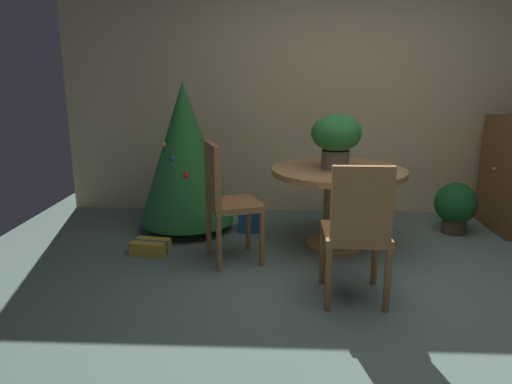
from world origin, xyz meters
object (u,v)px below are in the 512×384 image
(round_dining_table, at_px, (338,191))
(wooden_chair_near, at_px, (357,227))
(holiday_tree, at_px, (185,153))
(gift_box_blue, at_px, (251,219))
(potted_plant, at_px, (456,206))
(wooden_chair_left, at_px, (225,196))
(gift_box_gold, at_px, (150,247))
(flower_vase, at_px, (336,136))

(round_dining_table, height_order, wooden_chair_near, wooden_chair_near)
(holiday_tree, height_order, gift_box_blue, holiday_tree)
(potted_plant, bearing_deg, wooden_chair_near, -128.61)
(potted_plant, bearing_deg, wooden_chair_left, -159.35)
(round_dining_table, bearing_deg, wooden_chair_near, -90.00)
(holiday_tree, distance_m, gift_box_gold, 0.97)
(round_dining_table, relative_size, wooden_chair_left, 1.17)
(wooden_chair_left, height_order, gift_box_gold, wooden_chair_left)
(round_dining_table, distance_m, wooden_chair_near, 1.02)
(round_dining_table, xyz_separation_m, gift_box_gold, (-1.60, -0.20, -0.46))
(holiday_tree, bearing_deg, gift_box_blue, 1.63)
(round_dining_table, distance_m, potted_plant, 1.29)
(gift_box_gold, height_order, gift_box_blue, gift_box_blue)
(wooden_chair_near, distance_m, wooden_chair_left, 1.16)
(holiday_tree, distance_m, potted_plant, 2.62)
(round_dining_table, bearing_deg, potted_plant, 21.15)
(wooden_chair_near, distance_m, gift_box_gold, 1.86)
(wooden_chair_near, height_order, potted_plant, wooden_chair_near)
(wooden_chair_near, xyz_separation_m, gift_box_blue, (-0.77, 1.47, -0.42))
(flower_vase, distance_m, potted_plant, 1.48)
(gift_box_blue, distance_m, potted_plant, 1.96)
(gift_box_gold, distance_m, potted_plant, 2.86)
(holiday_tree, bearing_deg, wooden_chair_left, -59.00)
(round_dining_table, relative_size, holiday_tree, 0.80)
(gift_box_blue, bearing_deg, round_dining_table, -30.20)
(wooden_chair_near, relative_size, holiday_tree, 0.67)
(round_dining_table, height_order, gift_box_blue, round_dining_table)
(round_dining_table, relative_size, gift_box_blue, 4.77)
(round_dining_table, xyz_separation_m, gift_box_blue, (-0.77, 0.45, -0.40))
(round_dining_table, relative_size, gift_box_gold, 3.49)
(holiday_tree, bearing_deg, potted_plant, 0.53)
(round_dining_table, relative_size, wooden_chair_near, 1.19)
(flower_vase, distance_m, gift_box_blue, 1.23)
(flower_vase, relative_size, gift_box_blue, 1.93)
(flower_vase, xyz_separation_m, gift_box_gold, (-1.56, -0.19, -0.93))
(round_dining_table, xyz_separation_m, wooden_chair_left, (-0.93, -0.34, 0.03))
(wooden_chair_left, bearing_deg, round_dining_table, 20.00)
(wooden_chair_near, bearing_deg, holiday_tree, 133.84)
(flower_vase, height_order, holiday_tree, holiday_tree)
(wooden_chair_left, height_order, gift_box_blue, wooden_chair_left)
(round_dining_table, distance_m, holiday_tree, 1.48)
(round_dining_table, distance_m, flower_vase, 0.47)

